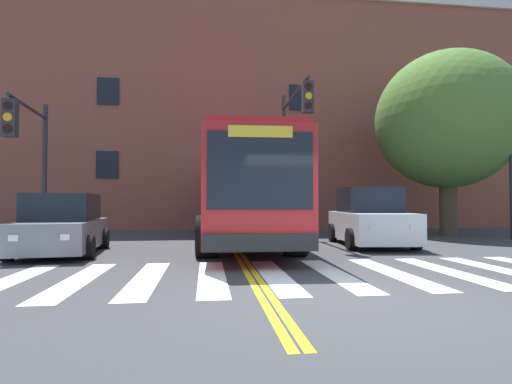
{
  "coord_description": "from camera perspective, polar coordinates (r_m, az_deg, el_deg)",
  "views": [
    {
      "loc": [
        -2.09,
        -5.84,
        1.4
      ],
      "look_at": [
        -0.46,
        7.22,
        1.77
      ],
      "focal_mm": 28.0,
      "sensor_mm": 36.0,
      "label": 1
    }
  ],
  "objects": [
    {
      "name": "city_bus",
      "position": [
        14.15,
        -1.87,
        -0.14
      ],
      "size": [
        3.14,
        12.18,
        3.24
      ],
      "color": "#B22323",
      "rests_on": "ground"
    },
    {
      "name": "traffic_light_far_corner",
      "position": [
        13.85,
        -29.53,
        5.74
      ],
      "size": [
        0.46,
        3.09,
        4.7
      ],
      "color": "#28282D",
      "rests_on": "ground"
    },
    {
      "name": "lane_line_yellow_inner",
      "position": [
        21.71,
        -4.98,
        -5.3
      ],
      "size": [
        0.12,
        36.0,
        0.01
      ],
      "primitive_type": "cube",
      "color": "gold",
      "rests_on": "ground"
    },
    {
      "name": "lane_line_yellow_outer",
      "position": [
        21.72,
        -4.56,
        -5.3
      ],
      "size": [
        0.12,
        36.0,
        0.01
      ],
      "primitive_type": "cube",
      "color": "gold",
      "rests_on": "ground"
    },
    {
      "name": "crosswalk",
      "position": [
        8.01,
        7.03,
        -11.63
      ],
      "size": [
        16.21,
        3.79,
        0.01
      ],
      "color": "white",
      "rests_on": "ground"
    },
    {
      "name": "building_facade",
      "position": [
        26.15,
        -7.11,
        10.2
      ],
      "size": [
        37.55,
        9.16,
        13.49
      ],
      "color": "brown",
      "rests_on": "ground"
    },
    {
      "name": "ground_plane",
      "position": [
        6.36,
        12.65,
        -14.27
      ],
      "size": [
        120.0,
        120.0,
        0.0
      ],
      "primitive_type": "plane",
      "color": "#38383A"
    },
    {
      "name": "car_grey_near_lane",
      "position": [
        12.24,
        -25.89,
        -4.41
      ],
      "size": [
        2.32,
        4.16,
        1.66
      ],
      "color": "slate",
      "rests_on": "ground"
    },
    {
      "name": "street_tree_curbside_large",
      "position": [
        19.73,
        25.64,
        9.2
      ],
      "size": [
        8.43,
        8.48,
        8.07
      ],
      "color": "#4C3D2D",
      "rests_on": "ground"
    },
    {
      "name": "car_white_far_lane",
      "position": [
        13.82,
        15.91,
        -3.78
      ],
      "size": [
        2.52,
        4.5,
        1.92
      ],
      "color": "white",
      "rests_on": "ground"
    },
    {
      "name": "traffic_light_overhead",
      "position": [
        15.09,
        5.2,
        8.1
      ],
      "size": [
        0.34,
        4.34,
        5.89
      ],
      "color": "#28282D",
      "rests_on": "ground"
    }
  ]
}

